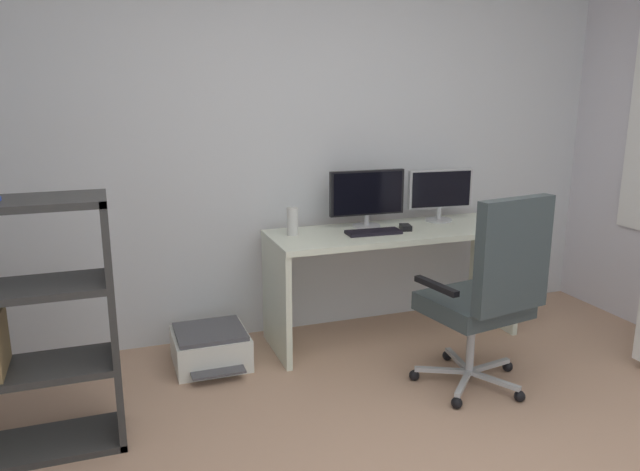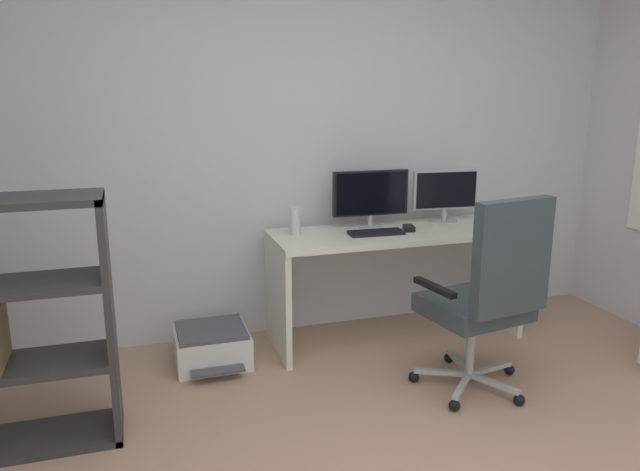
# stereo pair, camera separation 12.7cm
# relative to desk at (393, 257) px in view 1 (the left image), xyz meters

# --- Properties ---
(wall_back) EXTENTS (4.57, 0.10, 2.70)m
(wall_back) POSITION_rel_desk_xyz_m (-0.59, 0.41, 0.81)
(wall_back) COLOR silver
(wall_back) RESTS_ON ground
(desk) EXTENTS (1.60, 0.57, 0.72)m
(desk) POSITION_rel_desk_xyz_m (0.00, 0.00, 0.00)
(desk) COLOR silver
(desk) RESTS_ON ground
(monitor_main) EXTENTS (0.50, 0.18, 0.37)m
(monitor_main) POSITION_rel_desk_xyz_m (-0.13, 0.13, 0.39)
(monitor_main) COLOR #B2B5B7
(monitor_main) RESTS_ON desk
(monitor_secondary) EXTENTS (0.45, 0.18, 0.35)m
(monitor_secondary) POSITION_rel_desk_xyz_m (0.40, 0.13, 0.38)
(monitor_secondary) COLOR #B2B5B7
(monitor_secondary) RESTS_ON desk
(keyboard) EXTENTS (0.35, 0.15, 0.02)m
(keyboard) POSITION_rel_desk_xyz_m (-0.17, -0.05, 0.19)
(keyboard) COLOR black
(keyboard) RESTS_ON desk
(computer_mouse) EXTENTS (0.08, 0.11, 0.03)m
(computer_mouse) POSITION_rel_desk_xyz_m (0.07, -0.03, 0.20)
(computer_mouse) COLOR black
(computer_mouse) RESTS_ON desk
(desktop_speaker) EXTENTS (0.07, 0.07, 0.17)m
(desktop_speaker) POSITION_rel_desk_xyz_m (-0.65, 0.09, 0.27)
(desktop_speaker) COLOR silver
(desktop_speaker) RESTS_ON desk
(office_chair) EXTENTS (0.63, 0.65, 1.09)m
(office_chair) POSITION_rel_desk_xyz_m (0.13, -0.85, 0.04)
(office_chair) COLOR #B7BABC
(office_chair) RESTS_ON ground
(printer) EXTENTS (0.43, 0.50, 0.22)m
(printer) POSITION_rel_desk_xyz_m (-1.20, -0.02, -0.44)
(printer) COLOR white
(printer) RESTS_ON ground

